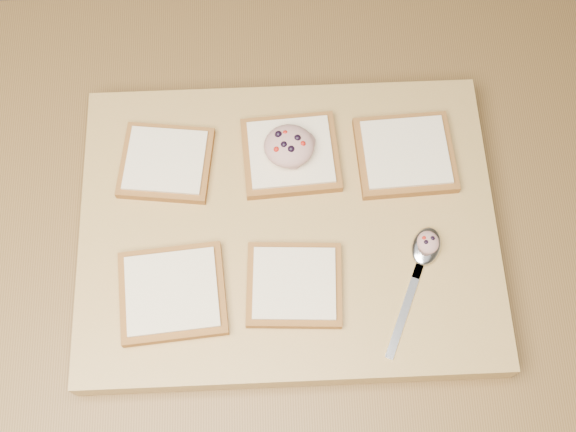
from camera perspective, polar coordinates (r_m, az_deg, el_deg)
name	(u,v)px	position (r m, az deg, el deg)	size (l,w,h in m)	color
ground	(304,354)	(1.86, 1.25, -10.87)	(4.00, 4.00, 0.00)	#515459
island_counter	(308,308)	(1.42, 1.62, -7.27)	(2.00, 0.80, 0.90)	slate
cutting_board	(288,228)	(0.97, 0.00, -0.93)	(0.55, 0.42, 0.04)	tan
bread_far_left	(166,162)	(0.99, -9.62, 4.21)	(0.13, 0.12, 0.02)	brown
bread_far_center	(291,154)	(0.98, 0.21, 4.89)	(0.13, 0.12, 0.02)	brown
bread_far_right	(405,154)	(0.99, 9.24, 4.82)	(0.13, 0.12, 0.02)	brown
bread_near_left	(172,293)	(0.92, -9.12, -6.02)	(0.14, 0.13, 0.02)	brown
bread_near_center	(294,285)	(0.91, 0.50, -5.44)	(0.12, 0.12, 0.02)	brown
tuna_salad_dollop	(289,146)	(0.96, 0.08, 5.57)	(0.07, 0.06, 0.03)	tan
spoon	(423,255)	(0.94, 10.62, -3.08)	(0.09, 0.18, 0.01)	silver
spoon_salad	(428,242)	(0.93, 11.01, -2.05)	(0.03, 0.03, 0.02)	tan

